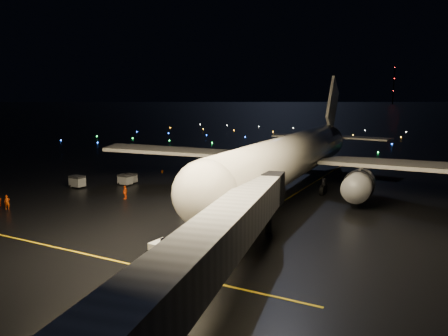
{
  "coord_description": "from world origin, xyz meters",
  "views": [
    {
      "loc": [
        31.93,
        -37.89,
        14.37
      ],
      "look_at": [
        5.75,
        12.0,
        5.0
      ],
      "focal_mm": 35.0,
      "sensor_mm": 36.0,
      "label": 1
    }
  ],
  "objects_px": {
    "baggage_cart_0": "(125,180)",
    "crew_a": "(7,202)",
    "airliner": "(298,131)",
    "baggage_cart_2": "(77,182)",
    "baggage_cart_1": "(131,178)",
    "belt_loader": "(198,205)",
    "crew_c": "(125,192)",
    "pushback_tug": "(172,248)"
  },
  "relations": [
    {
      "from": "baggage_cart_0",
      "to": "crew_a",
      "type": "bearing_deg",
      "value": -95.75
    },
    {
      "from": "airliner",
      "to": "baggage_cart_0",
      "type": "distance_m",
      "value": 28.74
    },
    {
      "from": "baggage_cart_2",
      "to": "baggage_cart_1",
      "type": "bearing_deg",
      "value": 55.71
    },
    {
      "from": "belt_loader",
      "to": "baggage_cart_0",
      "type": "bearing_deg",
      "value": 155.11
    },
    {
      "from": "crew_a",
      "to": "baggage_cart_2",
      "type": "height_order",
      "value": "baggage_cart_2"
    },
    {
      "from": "baggage_cart_0",
      "to": "baggage_cart_1",
      "type": "bearing_deg",
      "value": 101.72
    },
    {
      "from": "crew_a",
      "to": "crew_c",
      "type": "height_order",
      "value": "crew_c"
    },
    {
      "from": "baggage_cart_1",
      "to": "baggage_cart_2",
      "type": "bearing_deg",
      "value": -134.39
    },
    {
      "from": "crew_a",
      "to": "baggage_cart_0",
      "type": "height_order",
      "value": "crew_a"
    },
    {
      "from": "belt_loader",
      "to": "airliner",
      "type": "bearing_deg",
      "value": 78.68
    },
    {
      "from": "airliner",
      "to": "baggage_cart_2",
      "type": "xyz_separation_m",
      "value": [
        -31.04,
        -14.99,
        -8.16
      ]
    },
    {
      "from": "belt_loader",
      "to": "crew_c",
      "type": "relative_size",
      "value": 3.21
    },
    {
      "from": "pushback_tug",
      "to": "baggage_cart_0",
      "type": "xyz_separation_m",
      "value": [
        -25.11,
        23.28,
        -0.06
      ]
    },
    {
      "from": "crew_c",
      "to": "baggage_cart_0",
      "type": "distance_m",
      "value": 9.83
    },
    {
      "from": "pushback_tug",
      "to": "baggage_cart_2",
      "type": "relative_size",
      "value": 1.76
    },
    {
      "from": "baggage_cart_0",
      "to": "baggage_cart_2",
      "type": "bearing_deg",
      "value": -133.12
    },
    {
      "from": "crew_c",
      "to": "baggage_cart_1",
      "type": "height_order",
      "value": "crew_c"
    },
    {
      "from": "pushback_tug",
      "to": "baggage_cart_0",
      "type": "height_order",
      "value": "pushback_tug"
    },
    {
      "from": "baggage_cart_0",
      "to": "pushback_tug",
      "type": "bearing_deg",
      "value": -39.06
    },
    {
      "from": "airliner",
      "to": "belt_loader",
      "type": "height_order",
      "value": "airliner"
    },
    {
      "from": "belt_loader",
      "to": "crew_c",
      "type": "distance_m",
      "value": 14.33
    },
    {
      "from": "pushback_tug",
      "to": "belt_loader",
      "type": "distance_m",
      "value": 13.37
    },
    {
      "from": "baggage_cart_0",
      "to": "baggage_cart_2",
      "type": "distance_m",
      "value": 7.36
    },
    {
      "from": "baggage_cart_0",
      "to": "belt_loader",
      "type": "bearing_deg",
      "value": -24.25
    },
    {
      "from": "baggage_cart_0",
      "to": "crew_c",
      "type": "bearing_deg",
      "value": -45.69
    },
    {
      "from": "belt_loader",
      "to": "crew_c",
      "type": "height_order",
      "value": "belt_loader"
    },
    {
      "from": "airliner",
      "to": "pushback_tug",
      "type": "height_order",
      "value": "airliner"
    },
    {
      "from": "crew_c",
      "to": "baggage_cart_2",
      "type": "distance_m",
      "value": 12.01
    },
    {
      "from": "baggage_cart_1",
      "to": "belt_loader",
      "type": "bearing_deg",
      "value": -38.4
    },
    {
      "from": "airliner",
      "to": "crew_a",
      "type": "height_order",
      "value": "airliner"
    },
    {
      "from": "airliner",
      "to": "baggage_cart_1",
      "type": "relative_size",
      "value": 34.68
    },
    {
      "from": "pushback_tug",
      "to": "baggage_cart_0",
      "type": "distance_m",
      "value": 34.24
    },
    {
      "from": "airliner",
      "to": "baggage_cart_2",
      "type": "relative_size",
      "value": 28.8
    },
    {
      "from": "pushback_tug",
      "to": "baggage_cart_0",
      "type": "relative_size",
      "value": 1.91
    },
    {
      "from": "airliner",
      "to": "baggage_cart_1",
      "type": "distance_m",
      "value": 28.43
    },
    {
      "from": "baggage_cart_0",
      "to": "airliner",
      "type": "bearing_deg",
      "value": 24.97
    },
    {
      "from": "crew_a",
      "to": "baggage_cart_1",
      "type": "xyz_separation_m",
      "value": [
        2.94,
        20.67,
        -0.14
      ]
    },
    {
      "from": "crew_a",
      "to": "baggage_cart_0",
      "type": "xyz_separation_m",
      "value": [
        3.18,
        18.97,
        -0.05
      ]
    },
    {
      "from": "baggage_cart_0",
      "to": "baggage_cart_1",
      "type": "relative_size",
      "value": 1.11
    },
    {
      "from": "crew_a",
      "to": "airliner",
      "type": "bearing_deg",
      "value": 5.26
    },
    {
      "from": "crew_c",
      "to": "baggage_cart_2",
      "type": "height_order",
      "value": "baggage_cart_2"
    },
    {
      "from": "airliner",
      "to": "crew_a",
      "type": "xyz_separation_m",
      "value": [
        -28.85,
        -28.93,
        -8.19
      ]
    }
  ]
}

